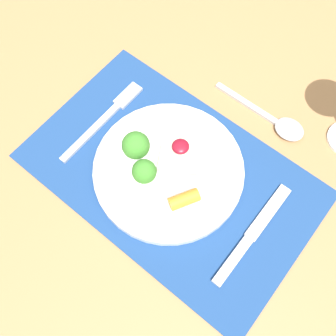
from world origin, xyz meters
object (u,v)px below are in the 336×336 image
Objects in this scene: dinner_plate at (167,168)px; spoon at (280,124)px; fork at (107,116)px; knife at (248,240)px.

spoon is (0.10, 0.20, -0.01)m from dinner_plate.
dinner_plate is 1.27× the size of fork.
fork is 0.33m from knife.
spoon reaches higher than fork.
fork is (-0.15, 0.02, -0.01)m from dinner_plate.
fork is at bearing 173.22° from knife.
knife is 0.23m from spoon.
knife is 1.08× the size of spoon.
spoon is at bearing 107.44° from knife.
dinner_plate is at bearing 174.39° from knife.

